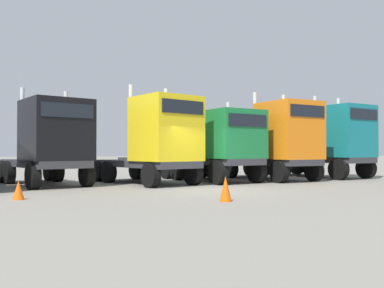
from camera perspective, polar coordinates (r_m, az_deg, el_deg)
ground at (r=16.30m, az=2.95°, el=-6.18°), size 200.00×200.00×0.00m
semi_truck_black at (r=18.79m, az=-18.38°, el=0.37°), size 3.87×6.20×4.19m
semi_truck_yellow at (r=18.63m, az=-4.52°, el=0.57°), size 4.01×6.35×4.41m
semi_truck_green at (r=20.22m, az=4.11°, el=-0.06°), size 3.39×6.27×3.96m
semi_truck_orange at (r=21.65m, az=11.84°, el=0.49°), size 3.19×6.57×4.47m
semi_truck_teal at (r=24.47m, az=18.69°, el=0.31°), size 3.42×6.65×4.50m
traffic_cone_near at (r=14.02m, az=-22.34°, el=-5.79°), size 0.36×0.36×0.57m
traffic_cone_mid at (r=12.52m, az=4.54°, el=-6.04°), size 0.36×0.36×0.75m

